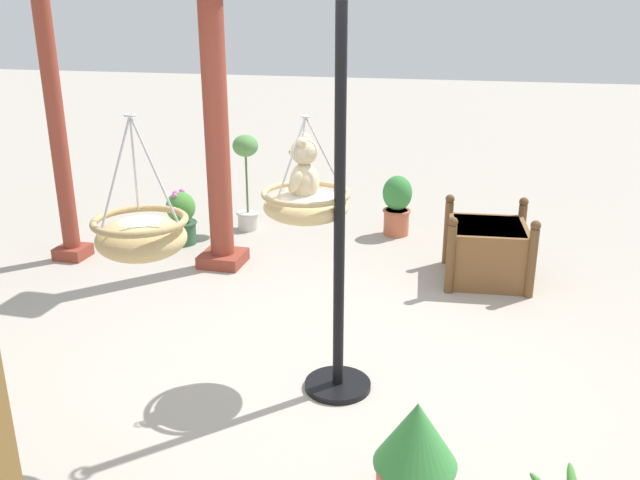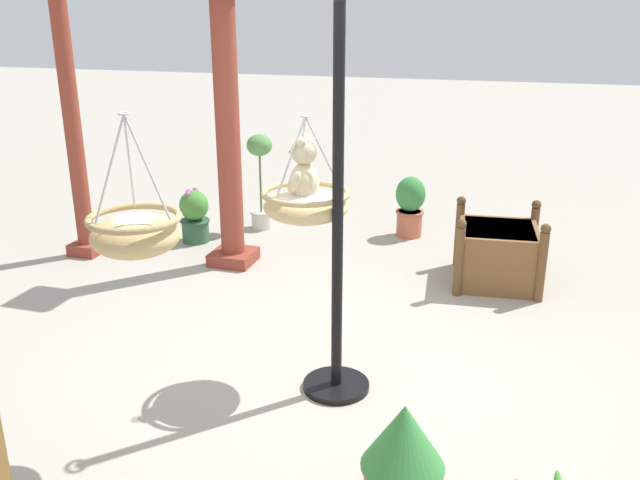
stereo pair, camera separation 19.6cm
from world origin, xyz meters
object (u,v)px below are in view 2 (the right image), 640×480
(hanging_basket_left_high, at_px, (135,232))
(greenhouse_pillar_far_back, at_px, (72,125))
(teddy_bear, at_px, (302,174))
(potted_plant_bushy_green, at_px, (403,457))
(wooden_planter_box, at_px, (497,253))
(hanging_basket_with_teddy, at_px, (306,204))
(potted_plant_flowering_red, at_px, (260,176))
(greenhouse_pillar_left, at_px, (228,131))
(potted_plant_trailing_ivy, at_px, (195,215))
(display_pole_central, at_px, (337,280))
(potted_plant_tall_leafy, at_px, (410,205))

(hanging_basket_left_high, bearing_deg, greenhouse_pillar_far_back, 40.73)
(teddy_bear, height_order, hanging_basket_left_high, hanging_basket_left_high)
(potted_plant_bushy_green, bearing_deg, wooden_planter_box, -5.79)
(hanging_basket_with_teddy, bearing_deg, potted_plant_flowering_red, 26.72)
(greenhouse_pillar_far_back, distance_m, potted_plant_bushy_green, 4.75)
(greenhouse_pillar_left, relative_size, potted_plant_trailing_ivy, 4.67)
(display_pole_central, relative_size, wooden_planter_box, 2.84)
(hanging_basket_with_teddy, distance_m, potted_plant_bushy_green, 1.70)
(greenhouse_pillar_far_back, relative_size, potted_plant_tall_leafy, 4.10)
(teddy_bear, xyz_separation_m, greenhouse_pillar_far_back, (1.61, 2.85, -0.08))
(greenhouse_pillar_left, bearing_deg, greenhouse_pillar_far_back, 96.89)
(wooden_planter_box, distance_m, potted_plant_flowering_red, 2.80)
(greenhouse_pillar_left, relative_size, potted_plant_tall_leafy, 4.07)
(greenhouse_pillar_left, distance_m, potted_plant_tall_leafy, 2.24)
(hanging_basket_left_high, height_order, greenhouse_pillar_far_back, greenhouse_pillar_far_back)
(teddy_bear, xyz_separation_m, potted_plant_flowering_red, (2.90, 1.44, -0.79))
(hanging_basket_with_teddy, bearing_deg, potted_plant_bushy_green, -143.19)
(teddy_bear, xyz_separation_m, potted_plant_tall_leafy, (3.11, -0.23, -1.05))
(potted_plant_bushy_green, height_order, potted_plant_trailing_ivy, potted_plant_bushy_green)
(hanging_basket_left_high, height_order, greenhouse_pillar_left, greenhouse_pillar_left)
(hanging_basket_with_teddy, relative_size, greenhouse_pillar_left, 0.25)
(hanging_basket_with_teddy, relative_size, potted_plant_bushy_green, 1.13)
(greenhouse_pillar_far_back, bearing_deg, potted_plant_bushy_green, -126.43)
(display_pole_central, relative_size, potted_plant_bushy_green, 4.15)
(hanging_basket_left_high, relative_size, wooden_planter_box, 0.84)
(wooden_planter_box, bearing_deg, greenhouse_pillar_left, 95.17)
(hanging_basket_left_high, bearing_deg, hanging_basket_with_teddy, -29.75)
(teddy_bear, distance_m, greenhouse_pillar_far_back, 3.28)
(greenhouse_pillar_far_back, xyz_separation_m, potted_plant_trailing_ivy, (0.66, -0.90, -1.03))
(greenhouse_pillar_left, xyz_separation_m, greenhouse_pillar_far_back, (-0.19, 1.54, 0.01))
(hanging_basket_left_high, xyz_separation_m, greenhouse_pillar_left, (2.84, 0.74, 0.01))
(potted_plant_tall_leafy, bearing_deg, greenhouse_pillar_left, 130.60)
(hanging_basket_left_high, relative_size, potted_plant_flowering_red, 0.68)
(hanging_basket_with_teddy, bearing_deg, display_pole_central, -120.96)
(hanging_basket_left_high, distance_m, wooden_planter_box, 3.68)
(wooden_planter_box, xyz_separation_m, potted_plant_bushy_green, (-3.17, 0.32, 0.02))
(hanging_basket_left_high, xyz_separation_m, potted_plant_bushy_green, (-0.11, -1.45, -0.99))
(greenhouse_pillar_left, xyz_separation_m, potted_plant_tall_leafy, (1.32, -1.53, -0.96))
(teddy_bear, xyz_separation_m, potted_plant_trailing_ivy, (2.27, 1.96, -1.11))
(display_pole_central, bearing_deg, greenhouse_pillar_left, 39.10)
(teddy_bear, bearing_deg, potted_plant_trailing_ivy, 40.75)
(potted_plant_trailing_ivy, bearing_deg, greenhouse_pillar_left, -126.27)
(display_pole_central, bearing_deg, greenhouse_pillar_far_back, 60.63)
(greenhouse_pillar_left, height_order, potted_plant_tall_leafy, greenhouse_pillar_left)
(hanging_basket_left_high, height_order, wooden_planter_box, hanging_basket_left_high)
(potted_plant_bushy_green, bearing_deg, greenhouse_pillar_left, 36.65)
(display_pole_central, xyz_separation_m, hanging_basket_left_high, (-0.89, 0.84, 0.52))
(potted_plant_tall_leafy, relative_size, potted_plant_bushy_green, 1.11)
(hanging_basket_with_teddy, bearing_deg, potted_plant_trailing_ivy, 41.06)
(greenhouse_pillar_far_back, bearing_deg, hanging_basket_with_teddy, -119.23)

